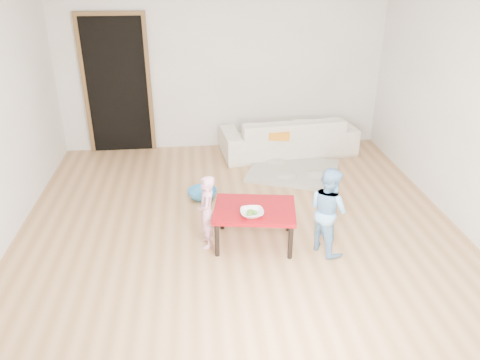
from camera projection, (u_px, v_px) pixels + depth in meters
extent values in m
cube|color=#9D7043|center=(238.00, 223.00, 5.46)|extent=(5.00, 5.00, 0.01)
cube|color=white|center=(222.00, 66.00, 7.14)|extent=(5.00, 0.02, 2.60)
cube|color=white|center=(465.00, 109.00, 5.13)|extent=(0.02, 5.00, 2.60)
imported|color=white|center=(288.00, 135.00, 7.26)|extent=(2.13, 1.02, 0.60)
cube|color=orange|center=(275.00, 133.00, 6.92)|extent=(0.49, 0.46, 0.11)
imported|color=white|center=(252.00, 213.00, 4.75)|extent=(0.24, 0.24, 0.06)
imported|color=pink|center=(207.00, 212.00, 4.87)|extent=(0.20, 0.30, 0.81)
imported|color=#57A0CB|center=(328.00, 210.00, 4.77)|extent=(0.53, 0.57, 0.94)
imported|color=teal|center=(202.00, 194.00, 5.99)|extent=(0.37, 0.37, 0.12)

